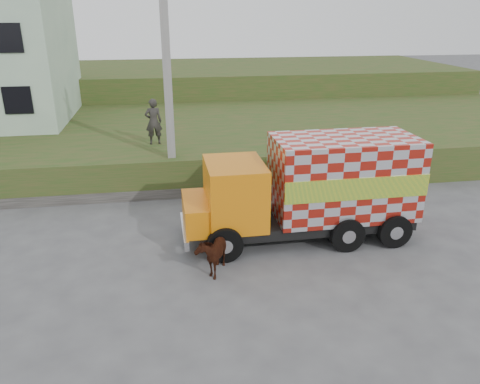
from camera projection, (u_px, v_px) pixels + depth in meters
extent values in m
plane|color=#474749|center=(211.00, 245.00, 14.48)|extent=(120.00, 120.00, 0.00)
cube|color=#264B19|center=(190.00, 139.00, 23.41)|extent=(40.00, 12.00, 1.50)
cube|color=#264B19|center=(179.00, 88.00, 34.17)|extent=(40.00, 12.00, 3.00)
cube|color=#595651|center=(148.00, 194.00, 17.97)|extent=(16.00, 0.50, 0.40)
cube|color=gray|center=(168.00, 92.00, 17.11)|extent=(0.30, 0.30, 8.00)
cube|color=black|center=(306.00, 219.00, 14.78)|extent=(6.45, 2.14, 0.33)
cube|color=orange|center=(235.00, 193.00, 14.04)|extent=(1.72, 2.19, 1.89)
cube|color=orange|center=(199.00, 213.00, 14.08)|extent=(0.96, 1.99, 0.85)
cube|color=silver|center=(343.00, 176.00, 14.46)|extent=(4.37, 2.31, 2.46)
cube|color=yellow|center=(358.00, 189.00, 13.40)|extent=(4.35, 0.08, 0.66)
cube|color=yellow|center=(330.00, 165.00, 15.52)|extent=(4.35, 0.08, 0.66)
cube|color=silver|center=(184.00, 231.00, 14.21)|extent=(0.16, 2.18, 0.28)
cylinder|color=black|center=(225.00, 244.00, 13.38)|extent=(1.04, 0.34, 1.04)
cylinder|color=black|center=(216.00, 214.00, 15.38)|extent=(1.04, 0.34, 1.04)
cylinder|color=black|center=(347.00, 235.00, 13.97)|extent=(1.04, 0.34, 1.04)
cylinder|color=black|center=(323.00, 207.00, 15.96)|extent=(1.04, 0.34, 1.04)
cylinder|color=black|center=(394.00, 231.00, 14.21)|extent=(1.04, 0.34, 1.04)
cylinder|color=black|center=(364.00, 204.00, 16.20)|extent=(1.04, 0.34, 1.04)
imported|color=#38180E|center=(212.00, 252.00, 12.83)|extent=(1.09, 1.52, 1.17)
imported|color=#2C2927|center=(154.00, 122.00, 19.45)|extent=(0.74, 0.53, 1.91)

